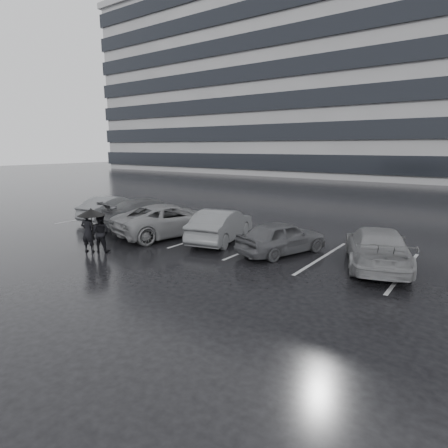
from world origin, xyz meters
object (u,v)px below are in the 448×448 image
car_west_b (170,220)px  pedestrian_left (88,232)px  car_west_c (151,212)px  car_west_a (221,225)px  pedestrian_right (101,233)px  car_east (377,247)px  car_main (282,237)px  car_west_d (113,208)px

car_west_b → pedestrian_left: size_ratio=3.25×
car_west_b → car_west_c: 2.45m
car_west_a → pedestrian_right: pedestrian_right is taller
pedestrian_right → car_east: bearing=-177.5°
car_main → car_west_c: car_west_c is taller
car_main → pedestrian_left: size_ratio=2.33×
car_main → pedestrian_right: size_ratio=2.48×
car_east → car_west_a: bearing=-16.9°
pedestrian_left → pedestrian_right: pedestrian_left is taller
car_west_a → pedestrian_left: 5.45m
pedestrian_right → car_west_a: bearing=-147.6°
car_east → pedestrian_right: pedestrian_right is taller
car_west_b → car_west_d: 5.30m
car_main → car_west_b: 5.64m
car_main → car_west_d: bearing=16.2°
car_west_b → car_west_c: car_west_b is taller
car_west_a → car_west_c: (-4.87, 0.43, 0.02)m
car_west_d → car_west_b: bearing=163.0°
car_west_b → pedestrian_right: size_ratio=3.46×
car_west_c → pedestrian_left: 5.13m
car_main → car_west_c: size_ratio=0.75×
car_west_a → car_west_c: bearing=-19.1°
car_west_b → car_east: 9.03m
car_main → car_west_a: car_west_a is taller
pedestrian_left → car_west_a: bearing=-146.5°
car_west_a → car_west_b: 2.63m
car_main → car_east: size_ratio=0.80×
car_west_c → pedestrian_right: (2.05, -4.55, 0.03)m
car_west_a → car_west_d: 7.84m
car_east → car_west_d: bearing=-19.9°
pedestrian_right → car_main: bearing=-169.4°
car_west_d → pedestrian_left: (4.64, -4.78, 0.13)m
car_west_a → car_main: bearing=162.4°
pedestrian_left → car_west_d: bearing=-66.5°
car_east → pedestrian_left: 10.70m
car_west_c → car_west_d: size_ratio=1.21×
car_main → car_west_d: 10.88m
car_west_a → pedestrian_right: (-2.82, -4.12, 0.05)m
car_west_c → car_west_a: bearing=-169.9°
car_east → pedestrian_right: size_ratio=3.12×
car_west_b → pedestrian_right: bearing=100.8°
car_west_a → pedestrian_right: bearing=41.6°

